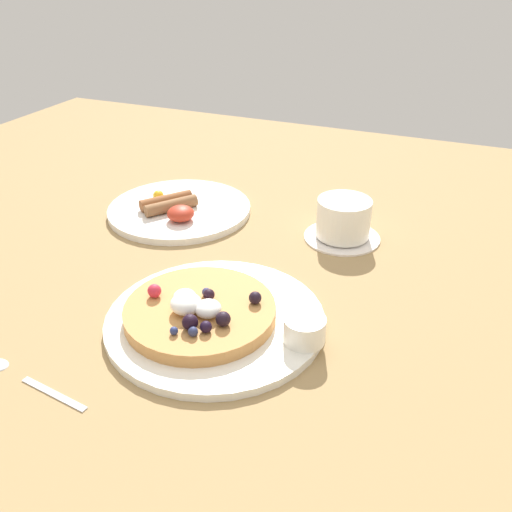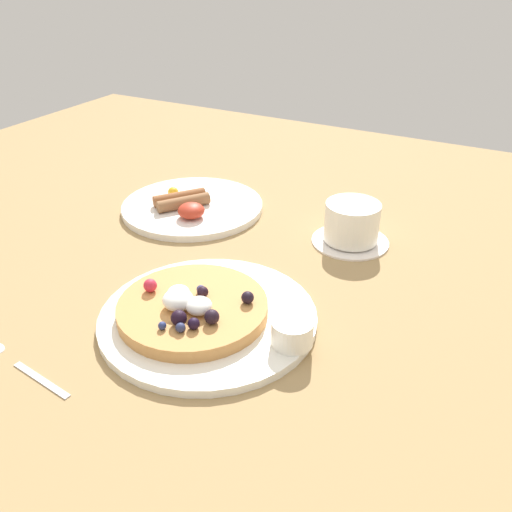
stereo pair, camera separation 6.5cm
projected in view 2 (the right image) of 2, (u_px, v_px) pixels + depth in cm
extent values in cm
cube|color=#9A7C4F|center=(230.00, 289.00, 81.09)|extent=(181.53, 158.40, 3.00)
cylinder|color=white|center=(208.00, 317.00, 71.46)|extent=(28.32, 28.32, 1.12)
cylinder|color=#C58849|center=(193.00, 308.00, 70.68)|extent=(19.44, 19.44, 1.76)
sphere|color=#C11D42|center=(181.00, 300.00, 69.34)|extent=(1.74, 1.74, 1.74)
sphere|color=black|center=(203.00, 292.00, 71.09)|extent=(1.50, 1.50, 1.50)
sphere|color=navy|center=(180.00, 328.00, 64.79)|extent=(1.20, 1.20, 1.20)
sphere|color=navy|center=(201.00, 289.00, 71.93)|extent=(1.16, 1.16, 1.16)
sphere|color=navy|center=(162.00, 326.00, 65.26)|extent=(1.01, 1.01, 1.01)
sphere|color=red|center=(150.00, 285.00, 72.16)|extent=(1.79, 1.79, 1.79)
sphere|color=black|center=(194.00, 324.00, 65.24)|extent=(1.45, 1.45, 1.45)
sphere|color=black|center=(248.00, 298.00, 69.84)|extent=(1.64, 1.64, 1.64)
sphere|color=black|center=(212.00, 317.00, 66.09)|extent=(1.85, 1.85, 1.85)
sphere|color=black|center=(179.00, 318.00, 65.77)|extent=(1.96, 1.96, 1.96)
ellipsoid|color=white|center=(199.00, 306.00, 67.97)|extent=(3.32, 3.32, 1.99)
ellipsoid|color=white|center=(181.00, 301.00, 68.63)|extent=(3.94, 3.94, 2.37)
ellipsoid|color=white|center=(178.00, 293.00, 70.66)|extent=(2.94, 2.94, 1.77)
cylinder|color=white|center=(292.00, 332.00, 65.22)|extent=(5.10, 5.10, 3.23)
cylinder|color=brown|center=(292.00, 328.00, 64.90)|extent=(4.18, 4.18, 0.39)
cylinder|color=white|center=(193.00, 207.00, 101.08)|extent=(25.77, 25.77, 1.23)
cylinder|color=#8C603B|center=(183.00, 203.00, 98.57)|extent=(7.36, 9.07, 2.14)
cylinder|color=brown|center=(180.00, 197.00, 100.52)|extent=(7.46, 9.01, 2.14)
ellipsoid|color=white|center=(173.00, 195.00, 103.53)|extent=(6.85, 5.83, 0.60)
sphere|color=yellow|center=(173.00, 192.00, 103.28)|extent=(2.00, 2.00, 2.00)
ellipsoid|color=#B3321F|center=(191.00, 211.00, 95.12)|extent=(4.66, 4.66, 2.56)
cylinder|color=white|center=(350.00, 241.00, 90.24)|extent=(12.62, 12.62, 0.65)
cylinder|color=white|center=(352.00, 222.00, 88.51)|extent=(8.85, 8.85, 6.29)
torus|color=white|center=(349.00, 206.00, 93.05)|extent=(2.57, 4.25, 4.32)
cylinder|color=brown|center=(353.00, 210.00, 87.51)|extent=(7.52, 7.52, 0.50)
cube|color=silver|center=(41.00, 379.00, 61.94)|extent=(9.47, 2.03, 0.30)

